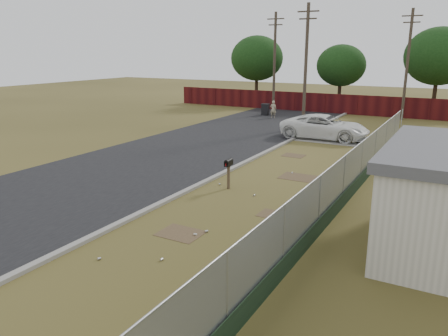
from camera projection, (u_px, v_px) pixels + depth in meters
The scene contains 12 objects.
ground at pixel (266, 194), 17.92m from camera, with size 120.00×120.00×0.00m, color brown.
street at pixel (220, 142), 27.88m from camera, with size 15.10×60.00×0.12m.
chainlink_fence at pixel (350, 180), 17.11m from camera, with size 0.10×27.06×2.02m.
privacy_fence at pixel (315, 103), 41.58m from camera, with size 30.00×0.12×1.80m, color #490F10.
utility_poles at pixel (328, 63), 35.84m from camera, with size 12.60×8.24×9.00m.
horizon_trees at pixel (392, 64), 36.18m from camera, with size 33.32×31.94×7.78m.
fire_hydrant at pixel (229, 291), 9.89m from camera, with size 0.49×0.49×0.95m.
mailbox at pixel (229, 165), 18.37m from camera, with size 0.23×0.57×1.31m.
pickup_truck at pixel (325, 127), 28.95m from camera, with size 2.65×5.75×1.60m, color white.
pedestrian at pixel (273, 109), 37.84m from camera, with size 0.55×0.36×1.52m, color tan.
trash_bin at pixel (265, 109), 39.58m from camera, with size 0.77×0.76×1.04m.
scattered_litter at pixel (222, 213), 15.71m from camera, with size 3.81×11.23×0.07m.
Camera 1 is at (6.77, -15.70, 5.71)m, focal length 35.00 mm.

